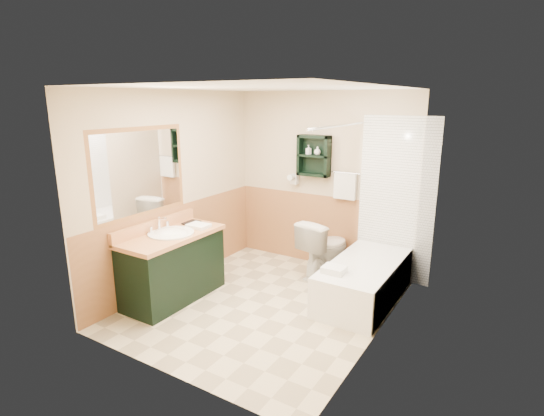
{
  "coord_description": "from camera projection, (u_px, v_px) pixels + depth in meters",
  "views": [
    {
      "loc": [
        2.41,
        -3.73,
        2.29
      ],
      "look_at": [
        -0.02,
        0.2,
        1.1
      ],
      "focal_mm": 28.0,
      "sensor_mm": 36.0,
      "label": 1
    }
  ],
  "objects": [
    {
      "name": "toilet",
      "position": [
        325.0,
        248.0,
        5.59
      ],
      "size": [
        0.59,
        0.85,
        0.76
      ],
      "primitive_type": "imported",
      "rotation": [
        0.0,
        0.0,
        2.93
      ],
      "color": "white",
      "rests_on": "ground"
    },
    {
      "name": "wainscot_left",
      "position": [
        179.0,
        244.0,
        5.4
      ],
      "size": [
        2.98,
        2.98,
        1.0
      ],
      "primitive_type": null,
      "color": "#B8754A",
      "rests_on": "left_wall"
    },
    {
      "name": "tub_towel",
      "position": [
        334.0,
        270.0,
        4.57
      ],
      "size": [
        0.24,
        0.2,
        0.07
      ],
      "primitive_type": "cube",
      "color": "white",
      "rests_on": "bathtub"
    },
    {
      "name": "bathtub",
      "position": [
        364.0,
        281.0,
        4.93
      ],
      "size": [
        0.7,
        1.5,
        0.47
      ],
      "primitive_type": "cube",
      "color": "white",
      "rests_on": "ground"
    },
    {
      "name": "mirror_glass",
      "position": [
        140.0,
        173.0,
        4.68
      ],
      "size": [
        1.2,
        1.2,
        0.9
      ],
      "primitive_type": null,
      "color": "white",
      "rests_on": "left_wall"
    },
    {
      "name": "towel_bar",
      "position": [
        346.0,
        173.0,
        5.55
      ],
      "size": [
        0.4,
        0.06,
        0.4
      ],
      "primitive_type": null,
      "color": "white",
      "rests_on": "back_wall"
    },
    {
      "name": "right_wall",
      "position": [
        384.0,
        221.0,
        3.9
      ],
      "size": [
        0.04,
        3.0,
        2.4
      ],
      "primitive_type": "cube",
      "color": "beige",
      "rests_on": "ground"
    },
    {
      "name": "tile_back",
      "position": [
        396.0,
        201.0,
        5.3
      ],
      "size": [
        0.95,
        0.95,
        2.1
      ],
      "primitive_type": null,
      "color": "white",
      "rests_on": "back_wall"
    },
    {
      "name": "mirror_frame",
      "position": [
        140.0,
        172.0,
        4.69
      ],
      "size": [
        1.3,
        1.3,
        1.0
      ],
      "primitive_type": null,
      "color": "#995B32",
      "rests_on": "left_wall"
    },
    {
      "name": "vanity_book",
      "position": [
        186.0,
        214.0,
        5.25
      ],
      "size": [
        0.16,
        0.03,
        0.21
      ],
      "primitive_type": "imported",
      "rotation": [
        0.0,
        0.0,
        0.04
      ],
      "color": "black",
      "rests_on": "vanity"
    },
    {
      "name": "counter_towel",
      "position": [
        199.0,
        226.0,
        5.07
      ],
      "size": [
        0.25,
        0.2,
        0.04
      ],
      "primitive_type": "cube",
      "color": "white",
      "rests_on": "vanity"
    },
    {
      "name": "left_wall",
      "position": [
        174.0,
        190.0,
        5.24
      ],
      "size": [
        0.04,
        3.0,
        2.4
      ],
      "primitive_type": "cube",
      "color": "beige",
      "rests_on": "ground"
    },
    {
      "name": "floor",
      "position": [
        264.0,
        304.0,
        4.87
      ],
      "size": [
        3.0,
        3.0,
        0.0
      ],
      "primitive_type": "plane",
      "color": "beige",
      "rests_on": "ground"
    },
    {
      "name": "ceiling",
      "position": [
        263.0,
        85.0,
        4.26
      ],
      "size": [
        2.6,
        3.0,
        0.04
      ],
      "primitive_type": "cube",
      "color": "white",
      "rests_on": "back_wall"
    },
    {
      "name": "curtain_rod",
      "position": [
        340.0,
        126.0,
        4.72
      ],
      "size": [
        0.03,
        1.6,
        0.03
      ],
      "primitive_type": "cylinder",
      "rotation": [
        1.57,
        0.0,
        0.0
      ],
      "color": "silver",
      "rests_on": "back_wall"
    },
    {
      "name": "soap_bottle_b",
      "position": [
        317.0,
        152.0,
        5.64
      ],
      "size": [
        0.1,
        0.12,
        0.09
      ],
      "primitive_type": "imported",
      "rotation": [
        0.0,
        0.0,
        -0.08
      ],
      "color": "white",
      "rests_on": "wall_shelf"
    },
    {
      "name": "tile_accent",
      "position": [
        406.0,
        138.0,
        4.37
      ],
      "size": [
        1.5,
        1.5,
        0.1
      ],
      "primitive_type": null,
      "color": "#14472A",
      "rests_on": "right_wall"
    },
    {
      "name": "tile_right",
      "position": [
        401.0,
        217.0,
        4.57
      ],
      "size": [
        1.5,
        1.5,
        2.1
      ],
      "primitive_type": null,
      "color": "white",
      "rests_on": "right_wall"
    },
    {
      "name": "wall_shelf",
      "position": [
        314.0,
        156.0,
        5.69
      ],
      "size": [
        0.45,
        0.15,
        0.55
      ],
      "primitive_type": "cube",
      "color": "black",
      "rests_on": "back_wall"
    },
    {
      "name": "hair_dryer",
      "position": [
        295.0,
        179.0,
        5.95
      ],
      "size": [
        0.1,
        0.24,
        0.18
      ],
      "primitive_type": null,
      "color": "silver",
      "rests_on": "back_wall"
    },
    {
      "name": "shower_curtain",
      "position": [
        343.0,
        197.0,
        5.07
      ],
      "size": [
        1.05,
        1.05,
        1.7
      ],
      "primitive_type": null,
      "color": "beige",
      "rests_on": "curtain_rod"
    },
    {
      "name": "wainscot_back",
      "position": [
        321.0,
        230.0,
        5.97
      ],
      "size": [
        2.58,
        2.58,
        1.0
      ],
      "primitive_type": null,
      "color": "#B8754A",
      "rests_on": "back_wall"
    },
    {
      "name": "back_wall",
      "position": [
        323.0,
        181.0,
        5.82
      ],
      "size": [
        2.6,
        0.04,
        2.4
      ],
      "primitive_type": "cube",
      "color": "beige",
      "rests_on": "ground"
    },
    {
      "name": "vanity",
      "position": [
        173.0,
        266.0,
        4.93
      ],
      "size": [
        0.59,
        1.25,
        0.8
      ],
      "primitive_type": "cube",
      "color": "black",
      "rests_on": "ground"
    },
    {
      "name": "soap_bottle_a",
      "position": [
        309.0,
        152.0,
        5.71
      ],
      "size": [
        0.09,
        0.13,
        0.06
      ],
      "primitive_type": "imported",
      "rotation": [
        0.0,
        0.0,
        -0.36
      ],
      "color": "white",
      "rests_on": "wall_shelf"
    }
  ]
}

